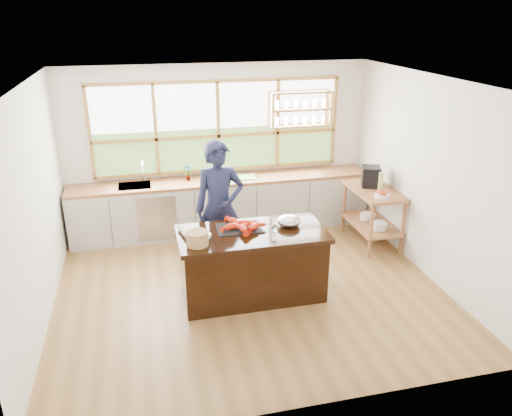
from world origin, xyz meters
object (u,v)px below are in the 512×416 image
object	(u,v)px
cook	(220,208)
espresso_machine	(371,176)
wicker_basket	(197,239)
island	(252,264)

from	to	relation	value
cook	espresso_machine	xyz separation A→B (m)	(2.46, 0.46, 0.12)
espresso_machine	wicker_basket	xyz separation A→B (m)	(-2.90, -1.47, -0.07)
island	wicker_basket	size ratio (longest dim) A/B	7.07
island	cook	distance (m)	0.97
island	cook	size ratio (longest dim) A/B	0.99
cook	espresso_machine	bearing A→B (deg)	10.95
island	wicker_basket	world-z (taller)	wicker_basket
cook	wicker_basket	world-z (taller)	cook
wicker_basket	espresso_machine	bearing A→B (deg)	26.95
island	espresso_machine	distance (m)	2.60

